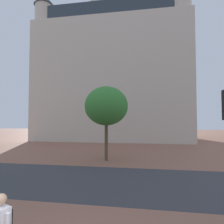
% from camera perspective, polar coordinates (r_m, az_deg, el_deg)
% --- Properties ---
extents(ground_plane, '(120.00, 120.00, 0.00)m').
position_cam_1_polar(ground_plane, '(12.73, -0.08, -17.08)').
color(ground_plane, '#93604C').
extents(street_asphalt_strip, '(120.00, 6.03, 0.00)m').
position_cam_1_polar(street_asphalt_strip, '(10.99, -1.75, -19.44)').
color(street_asphalt_strip, '#38383D').
rests_on(street_asphalt_strip, ground_plane).
extents(landmark_building, '(24.83, 15.42, 33.89)m').
position_cam_1_polar(landmark_building, '(36.35, 0.52, 10.33)').
color(landmark_building, beige).
rests_on(landmark_building, ground_plane).
extents(tree_curb_far, '(3.51, 3.51, 5.97)m').
position_cam_1_polar(tree_curb_far, '(15.85, -1.67, 1.73)').
color(tree_curb_far, brown).
rests_on(tree_curb_far, ground_plane).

